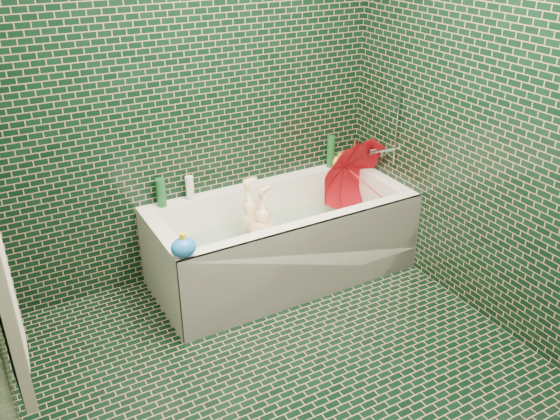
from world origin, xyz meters
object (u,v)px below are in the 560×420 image
bathtub (283,248)px  bath_toy (184,247)px  rubber_duck (337,160)px  umbrella (365,183)px  child (263,243)px

bathtub → bath_toy: 0.94m
rubber_duck → bathtub: bearing=-136.7°
bathtub → rubber_duck: rubber_duck is taller
bathtub → bath_toy: (-0.79, -0.32, 0.40)m
bath_toy → umbrella: bearing=17.4°
child → bath_toy: (-0.63, -0.29, 0.30)m
umbrella → bathtub: bearing=176.9°
rubber_duck → bath_toy: bearing=-139.6°
child → rubber_duck: bearing=110.4°
rubber_duck → bath_toy: size_ratio=0.83×
child → bath_toy: 0.75m
child → rubber_duck: rubber_duck is taller
umbrella → rubber_duck: (0.00, 0.34, 0.05)m
child → bath_toy: bearing=-68.5°
child → umbrella: umbrella is taller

